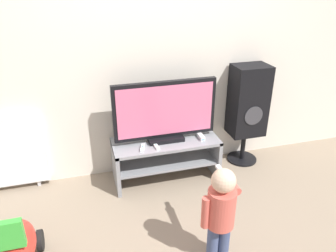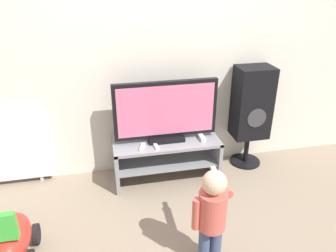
{
  "view_description": "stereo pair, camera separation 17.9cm",
  "coord_description": "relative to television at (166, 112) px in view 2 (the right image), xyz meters",
  "views": [
    {
      "loc": [
        -0.75,
        -2.53,
        1.96
      ],
      "look_at": [
        0.0,
        0.13,
        0.63
      ],
      "focal_mm": 35.0,
      "sensor_mm": 36.0,
      "label": 1
    },
    {
      "loc": [
        -0.58,
        -2.57,
        1.96
      ],
      "look_at": [
        0.0,
        0.13,
        0.63
      ],
      "focal_mm": 35.0,
      "sensor_mm": 36.0,
      "label": 2
    }
  ],
  "objects": [
    {
      "name": "ride_on_toy",
      "position": [
        -1.32,
        -0.83,
        -0.53
      ],
      "size": [
        0.31,
        0.49,
        0.53
      ],
      "color": "red",
      "rests_on": "ground_plane"
    },
    {
      "name": "remote_primary",
      "position": [
        -0.25,
        -0.12,
        -0.28
      ],
      "size": [
        0.07,
        0.13,
        0.03
      ],
      "color": "white",
      "rests_on": "tv_stand"
    },
    {
      "name": "television",
      "position": [
        0.0,
        0.0,
        0.0
      ],
      "size": [
        1.0,
        0.2,
        0.6
      ],
      "color": "black",
      "rests_on": "tv_stand"
    },
    {
      "name": "wall_back",
      "position": [
        0.0,
        0.27,
        0.57
      ],
      "size": [
        10.0,
        0.06,
        2.6
      ],
      "color": "silver",
      "rests_on": "ground_plane"
    },
    {
      "name": "game_console",
      "position": [
        0.35,
        -0.06,
        -0.28
      ],
      "size": [
        0.04,
        0.17,
        0.04
      ],
      "color": "white",
      "rests_on": "tv_stand"
    },
    {
      "name": "speaker_tower",
      "position": [
        0.93,
        0.08,
        -0.04
      ],
      "size": [
        0.37,
        0.33,
        1.09
      ],
      "color": "black",
      "rests_on": "ground_plane"
    },
    {
      "name": "radiator",
      "position": [
        -1.54,
        0.2,
        -0.32
      ],
      "size": [
        0.79,
        0.08,
        0.76
      ],
      "color": "white",
      "rests_on": "ground_plane"
    },
    {
      "name": "tv_stand",
      "position": [
        0.0,
        -0.02,
        -0.44
      ],
      "size": [
        1.05,
        0.42,
        0.43
      ],
      "color": "gray",
      "rests_on": "ground_plane"
    },
    {
      "name": "ground_plane",
      "position": [
        0.0,
        -0.23,
        -0.73
      ],
      "size": [
        16.0,
        16.0,
        0.0
      ],
      "primitive_type": "plane",
      "color": "gray"
    },
    {
      "name": "remote_secondary",
      "position": [
        -0.12,
        -0.12,
        -0.28
      ],
      "size": [
        0.05,
        0.13,
        0.03
      ],
      "color": "white",
      "rests_on": "tv_stand"
    },
    {
      "name": "child",
      "position": [
        0.09,
        -1.12,
        -0.27
      ],
      "size": [
        0.3,
        0.45,
        0.78
      ],
      "color": "#3F4C72",
      "rests_on": "ground_plane"
    }
  ]
}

